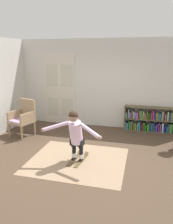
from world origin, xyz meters
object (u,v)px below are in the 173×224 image
bookshelf (152,121)px  skis_pair (78,159)px  wicker_chair (23,117)px  person_skier (75,132)px

bookshelf → skis_pair: (-1.71, -2.49, -0.33)m
wicker_chair → person_skier: person_skier is taller
bookshelf → wicker_chair: 4.01m
skis_pair → person_skier: size_ratio=0.54×
skis_pair → person_skier: (-0.02, -0.14, 0.71)m
skis_pair → bookshelf: bearing=55.5°
wicker_chair → person_skier: bearing=-32.3°
wicker_chair → person_skier: 2.43m
bookshelf → skis_pair: size_ratio=2.31×
bookshelf → person_skier: 3.17m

